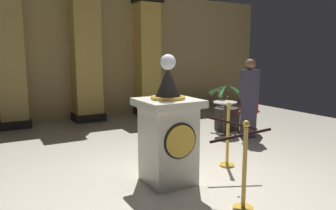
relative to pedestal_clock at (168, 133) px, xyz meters
name	(u,v)px	position (x,y,z in m)	size (l,w,h in m)	color
ground_plane	(182,179)	(0.24, 0.00, -0.71)	(12.27, 12.27, 0.00)	beige
back_wall	(82,55)	(0.24, 5.22, 1.06)	(12.27, 0.16, 3.55)	tan
pedestal_clock	(168,133)	(0.00, 0.00, 0.00)	(0.79, 0.79, 1.79)	beige
stanchion_near	(244,179)	(0.35, -1.15, -0.34)	(0.24, 0.24, 1.06)	gold
stanchion_far	(227,144)	(1.16, 0.11, -0.35)	(0.24, 0.24, 1.05)	gold
velvet_rope	(235,129)	(0.75, -0.52, 0.07)	(1.06, 1.06, 0.22)	black
column_left	(10,58)	(-1.59, 4.90, 0.98)	(0.74, 0.74, 3.40)	black
column_right	(147,58)	(2.07, 4.90, 0.98)	(0.77, 0.77, 3.40)	black
column_centre_rear	(85,58)	(0.24, 4.90, 0.98)	(0.85, 0.85, 3.40)	black
potted_palm_right	(227,115)	(2.85, 2.14, -0.38)	(0.87, 0.89, 1.14)	#2D2823
bystander_guest	(249,96)	(2.71, 1.28, 0.19)	(0.40, 0.29, 1.70)	#383347
cafe_table	(225,114)	(2.47, 1.76, -0.24)	(0.53, 0.53, 0.75)	#332D28
cafe_chair_red	(251,108)	(3.06, 1.54, -0.14)	(0.56, 0.56, 0.96)	black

